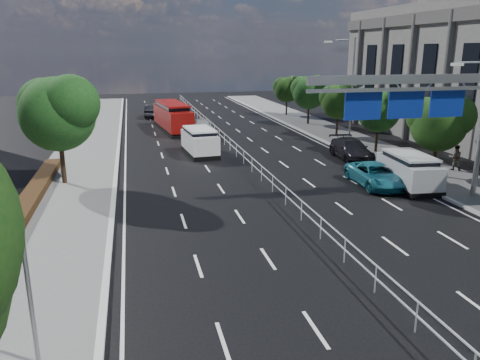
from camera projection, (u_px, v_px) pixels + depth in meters
name	position (u px, v px, depth m)	size (l,w,h in m)	color
ground	(400.00, 318.00, 14.52)	(160.00, 160.00, 0.00)	black
kerb_near	(99.00, 357.00, 12.54)	(0.25, 140.00, 0.15)	silver
median_fence	(238.00, 152.00, 35.49)	(0.05, 85.00, 1.02)	silver
toilet_sign	(6.00, 267.00, 11.34)	(1.62, 0.18, 4.34)	gray
overhead_gantry	(421.00, 99.00, 23.91)	(10.24, 0.38, 7.45)	gray
streetlight_far	(349.00, 84.00, 39.80)	(2.78, 2.40, 9.00)	gray
near_tree_back	(58.00, 110.00, 27.53)	(4.84, 4.51, 6.69)	black
far_tree_d	(440.00, 121.00, 29.56)	(3.85, 3.59, 5.34)	black
far_tree_e	(380.00, 109.00, 36.63)	(3.63, 3.38, 5.13)	black
far_tree_f	(339.00, 100.00, 43.68)	(3.52, 3.28, 5.02)	black
far_tree_g	(310.00, 90.00, 50.65)	(3.96, 3.69, 5.45)	black
far_tree_h	(287.00, 88.00, 57.77)	(3.41, 3.18, 4.91)	black
white_minivan	(200.00, 142.00, 36.80)	(2.50, 5.01, 2.11)	black
red_bus	(172.00, 116.00, 47.64)	(3.38, 9.79, 2.86)	black
near_car_silver	(201.00, 125.00, 46.63)	(1.79, 4.44, 1.51)	#B5B9BD
near_car_dark	(153.00, 111.00, 57.39)	(1.67, 4.79, 1.58)	black
silver_minivan	(409.00, 171.00, 28.08)	(2.50, 5.06, 2.04)	black
parked_car_teal	(376.00, 175.00, 28.41)	(2.26, 4.90, 1.36)	#1C6E7F
parked_car_dark	(351.00, 149.00, 35.34)	(2.12, 5.23, 1.52)	black
pedestrian_b	(455.00, 158.00, 31.55)	(0.84, 0.65, 1.72)	gray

